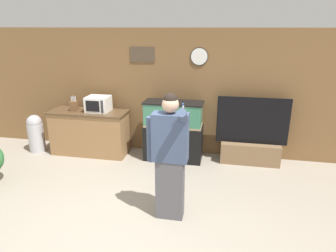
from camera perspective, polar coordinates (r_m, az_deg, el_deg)
The scene contains 9 objects.
ground_plane at distance 4.35m, azimuth -8.14°, elevation -18.83°, with size 18.00×18.00×0.00m, color gray.
wall_back_paneled at distance 6.32m, azimuth -0.31°, elevation 6.42°, with size 10.00×0.08×2.60m.
counter_island at distance 6.60m, azimuth -14.66°, elevation -1.17°, with size 1.63×0.63×0.94m.
microwave at distance 6.37m, azimuth -13.14°, elevation 4.12°, with size 0.46×0.40×0.31m.
knife_block at distance 6.54m, azimuth -17.48°, elevation 3.72°, with size 0.14×0.11×0.32m.
aquarium_on_stand at distance 6.05m, azimuth 1.03°, elevation -0.95°, with size 1.17×0.49×1.22m.
tv_on_stand at distance 6.20m, azimuth 15.44°, elevation -3.37°, with size 1.39×0.40×1.34m.
person_standing at distance 4.09m, azimuth 0.28°, elevation -5.71°, with size 0.57×0.43×1.82m.
trash_bin at distance 7.12m, azimuth -23.89°, elevation -1.18°, with size 0.34×0.34×0.82m.
Camera 1 is at (1.24, -3.24, 2.62)m, focal length 32.00 mm.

